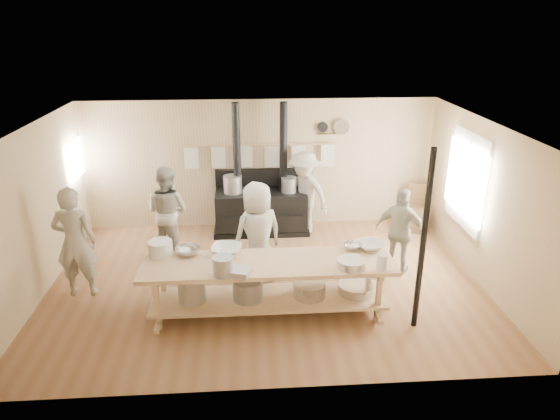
{
  "coord_description": "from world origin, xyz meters",
  "views": [
    {
      "loc": [
        -0.27,
        -7.21,
        4.14
      ],
      "look_at": [
        0.25,
        0.2,
        1.2
      ],
      "focal_mm": 32.0,
      "sensor_mm": 36.0,
      "label": 1
    }
  ],
  "objects": [
    {
      "name": "left_opening",
      "position": [
        -3.45,
        2.0,
        1.6
      ],
      "size": [
        0.0,
        0.9,
        0.9
      ],
      "color": "white",
      "rests_on": "ground"
    },
    {
      "name": "pitcher",
      "position": [
        1.55,
        -1.23,
        0.96
      ],
      "size": [
        0.16,
        0.16,
        0.23
      ],
      "primitive_type": "cylinder",
      "rotation": [
        0.0,
        0.0,
        0.14
      ],
      "color": "white",
      "rests_on": "prep_table"
    },
    {
      "name": "towel_rail",
      "position": [
        0.0,
        2.4,
        1.56
      ],
      "size": [
        3.0,
        0.04,
        0.47
      ],
      "color": "tan",
      "rests_on": "ground"
    },
    {
      "name": "window_right",
      "position": [
        3.47,
        0.6,
        1.5
      ],
      "size": [
        0.09,
        1.5,
        1.65
      ],
      "color": "beige",
      "rests_on": "ground"
    },
    {
      "name": "bowl_steel_b",
      "position": [
        1.28,
        -0.57,
        0.89
      ],
      "size": [
        0.4,
        0.4,
        0.09
      ],
      "primitive_type": "imported",
      "rotation": [
        0.0,
        0.0,
        3.87
      ],
      "color": "silver",
      "rests_on": "prep_table"
    },
    {
      "name": "prep_table",
      "position": [
        -0.01,
        -0.9,
        0.52
      ],
      "size": [
        3.6,
        0.9,
        0.85
      ],
      "color": "tan",
      "rests_on": "ground"
    },
    {
      "name": "cook_by_window",
      "position": [
        0.84,
        1.95,
        0.84
      ],
      "size": [
        1.24,
        1.19,
        1.69
      ],
      "primitive_type": "imported",
      "rotation": [
        0.0,
        0.0,
        -0.71
      ],
      "color": "#A5A392",
      "rests_on": "ground"
    },
    {
      "name": "support_post",
      "position": [
        2.05,
        -1.35,
        1.3
      ],
      "size": [
        0.08,
        0.08,
        2.6
      ],
      "primitive_type": "cylinder",
      "color": "black",
      "rests_on": "ground"
    },
    {
      "name": "deep_bowl_enamel",
      "position": [
        -1.55,
        -0.57,
        0.96
      ],
      "size": [
        0.4,
        0.4,
        0.22
      ],
      "primitive_type": "cylinder",
      "rotation": [
        0.0,
        0.0,
        -0.15
      ],
      "color": "white",
      "rests_on": "prep_table"
    },
    {
      "name": "room_shell",
      "position": [
        0.0,
        0.0,
        1.62
      ],
      "size": [
        7.0,
        7.0,
        7.0
      ],
      "color": "tan",
      "rests_on": "ground"
    },
    {
      "name": "mixing_bowl_large",
      "position": [
        1.14,
        -1.15,
        0.91
      ],
      "size": [
        0.46,
        0.46,
        0.13
      ],
      "primitive_type": "cylinder",
      "rotation": [
        0.0,
        0.0,
        0.16
      ],
      "color": "silver",
      "rests_on": "prep_table"
    },
    {
      "name": "bowl_white_a",
      "position": [
        -0.6,
        -0.57,
        0.9
      ],
      "size": [
        0.51,
        0.51,
        0.11
      ],
      "primitive_type": "imported",
      "rotation": [
        0.0,
        0.0,
        -0.17
      ],
      "color": "white",
      "rests_on": "prep_table"
    },
    {
      "name": "back_wall_shelf",
      "position": [
        1.46,
        2.43,
        2.0
      ],
      "size": [
        0.63,
        0.14,
        0.32
      ],
      "color": "tan",
      "rests_on": "ground"
    },
    {
      "name": "roasting_pan",
      "position": [
        -0.45,
        -1.23,
        0.89
      ],
      "size": [
        0.45,
        0.37,
        0.09
      ],
      "primitive_type": "cube",
      "rotation": [
        0.0,
        0.0,
        -0.34
      ],
      "color": "#B2B2B7",
      "rests_on": "prep_table"
    },
    {
      "name": "ground",
      "position": [
        0.0,
        0.0,
        0.0
      ],
      "size": [
        7.0,
        7.0,
        0.0
      ],
      "primitive_type": "plane",
      "color": "brown",
      "rests_on": "ground"
    },
    {
      "name": "chair",
      "position": [
        3.16,
        1.97,
        0.28
      ],
      "size": [
        0.57,
        0.57,
        0.93
      ],
      "rotation": [
        0.0,
        0.0,
        -0.41
      ],
      "color": "#4F3B1F",
      "rests_on": "ground"
    },
    {
      "name": "stove",
      "position": [
        -0.01,
        2.12,
        0.52
      ],
      "size": [
        1.9,
        0.75,
        2.6
      ],
      "color": "black",
      "rests_on": "ground"
    },
    {
      "name": "cook_left",
      "position": [
        -1.7,
        1.2,
        0.84
      ],
      "size": [
        1.01,
        0.93,
        1.68
      ],
      "primitive_type": "imported",
      "rotation": [
        0.0,
        0.0,
        2.67
      ],
      "color": "#A5A392",
      "rests_on": "ground"
    },
    {
      "name": "cook_right",
      "position": [
        2.27,
        0.23,
        0.75
      ],
      "size": [
        0.94,
        0.79,
        1.51
      ],
      "primitive_type": "imported",
      "rotation": [
        0.0,
        0.0,
        2.56
      ],
      "color": "#A5A392",
      "rests_on": "ground"
    },
    {
      "name": "cook_far_left",
      "position": [
        -2.91,
        -0.13,
        0.89
      ],
      "size": [
        0.66,
        0.44,
        1.78
      ],
      "primitive_type": "imported",
      "rotation": [
        0.0,
        0.0,
        3.12
      ],
      "color": "#A5A392",
      "rests_on": "ground"
    },
    {
      "name": "bowl_white_b",
      "position": [
        1.55,
        -0.57,
        0.9
      ],
      "size": [
        0.47,
        0.47,
        0.1
      ],
      "primitive_type": "imported",
      "rotation": [
        0.0,
        0.0,
        1.73
      ],
      "color": "white",
      "rests_on": "prep_table"
    },
    {
      "name": "bowl_steel_a",
      "position": [
        -1.16,
        -0.57,
        0.91
      ],
      "size": [
        0.48,
        0.48,
        0.11
      ],
      "primitive_type": "imported",
      "rotation": [
        0.0,
        0.0,
        0.51
      ],
      "color": "silver",
      "rests_on": "prep_table"
    },
    {
      "name": "cook_center",
      "position": [
        -0.12,
        0.05,
        0.86
      ],
      "size": [
        0.99,
        0.85,
        1.72
      ],
      "primitive_type": "imported",
      "rotation": [
        0.0,
        0.0,
        3.58
      ],
      "color": "#A5A392",
      "rests_on": "ground"
    },
    {
      "name": "bucket_galv",
      "position": [
        -0.62,
        -1.23,
        0.98
      ],
      "size": [
        0.34,
        0.34,
        0.27
      ],
      "primitive_type": "cylinder",
      "rotation": [
        0.0,
        0.0,
        -0.18
      ],
      "color": "gray",
      "rests_on": "prep_table"
    }
  ]
}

